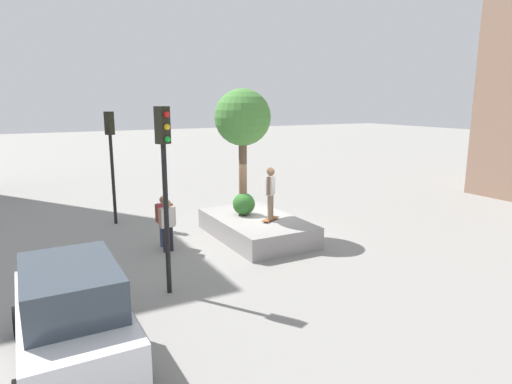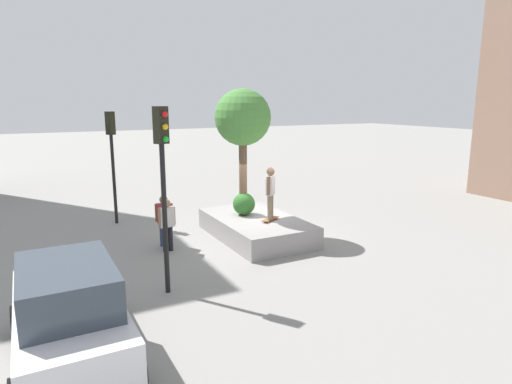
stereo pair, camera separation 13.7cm
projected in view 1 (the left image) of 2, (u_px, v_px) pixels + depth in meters
ground_plane at (256, 235)px, 15.48m from camera, size 120.00×120.00×0.00m
planter_ledge at (256, 227)px, 15.11m from camera, size 4.31×2.56×0.70m
plaza_tree at (243, 119)px, 14.81m from camera, size 1.92×1.92×4.35m
boxwood_shrub at (244, 204)px, 15.36m from camera, size 0.78×0.78×0.78m
skateboard at (270, 219)px, 14.65m from camera, size 0.56×0.80×0.07m
skateboarder at (271, 189)px, 14.44m from camera, size 0.47×0.47×1.73m
police_car at (72, 314)px, 7.69m from camera, size 4.11×1.95×1.91m
traffic_light_corner at (111, 148)px, 16.33m from camera, size 0.36×0.37×4.26m
traffic_light_median at (165, 169)px, 10.18m from camera, size 0.37×0.35×4.51m
passerby_with_bag at (164, 217)px, 14.06m from camera, size 0.29×0.56×1.68m
bystander_watching at (167, 222)px, 13.57m from camera, size 0.26×0.56×1.67m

